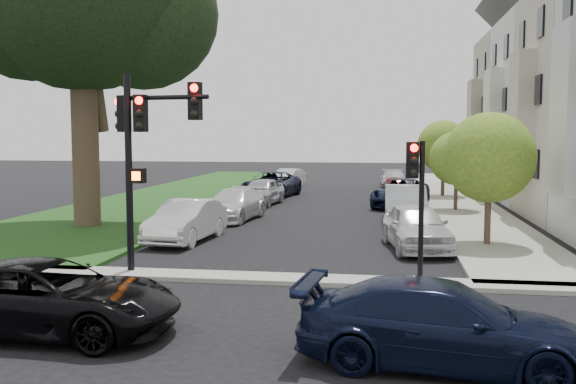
# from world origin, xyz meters

# --- Properties ---
(ground) EXTENTS (140.00, 140.00, 0.00)m
(ground) POSITION_xyz_m (0.00, 0.00, 0.00)
(ground) COLOR black
(ground) RESTS_ON ground
(grass_strip) EXTENTS (8.00, 44.00, 0.12)m
(grass_strip) POSITION_xyz_m (-9.00, 24.00, 0.06)
(grass_strip) COLOR #1C4013
(grass_strip) RESTS_ON ground
(sidewalk_right) EXTENTS (3.50, 44.00, 0.12)m
(sidewalk_right) POSITION_xyz_m (6.75, 24.00, 0.06)
(sidewalk_right) COLOR gray
(sidewalk_right) RESTS_ON ground
(sidewalk_cross) EXTENTS (60.00, 1.00, 0.12)m
(sidewalk_cross) POSITION_xyz_m (0.00, 2.00, 0.06)
(sidewalk_cross) COLOR gray
(sidewalk_cross) RESTS_ON ground
(house_c) EXTENTS (7.70, 7.55, 15.97)m
(house_c) POSITION_xyz_m (12.45, 23.00, 6.93)
(house_c) COLOR beige
(house_c) RESTS_ON ground
(house_d) EXTENTS (7.70, 7.55, 15.97)m
(house_d) POSITION_xyz_m (12.45, 30.50, 6.93)
(house_d) COLOR gray
(house_d) RESTS_ON ground
(small_tree_a) EXTENTS (2.96, 2.96, 4.44)m
(small_tree_a) POSITION_xyz_m (6.20, 7.85, 2.95)
(small_tree_a) COLOR #4A392A
(small_tree_a) RESTS_ON ground
(small_tree_b) EXTENTS (2.56, 2.56, 3.84)m
(small_tree_b) POSITION_xyz_m (6.20, 17.52, 2.56)
(small_tree_b) COLOR #4A392A
(small_tree_b) RESTS_ON ground
(small_tree_c) EXTENTS (3.02, 3.02, 4.53)m
(small_tree_c) POSITION_xyz_m (6.20, 24.58, 3.01)
(small_tree_c) COLOR #4A392A
(small_tree_c) RESTS_ON ground
(traffic_signal_main) EXTENTS (2.58, 0.68, 5.27)m
(traffic_signal_main) POSITION_xyz_m (-3.39, 2.23, 3.63)
(traffic_signal_main) COLOR black
(traffic_signal_main) RESTS_ON ground
(traffic_signal_secondary) EXTENTS (0.47, 0.38, 3.55)m
(traffic_signal_secondary) POSITION_xyz_m (3.62, 2.19, 2.48)
(traffic_signal_secondary) COLOR black
(traffic_signal_secondary) RESTS_ON ground
(car_cross_near) EXTENTS (4.96, 2.32, 1.37)m
(car_cross_near) POSITION_xyz_m (-3.34, -2.88, 0.69)
(car_cross_near) COLOR black
(car_cross_near) RESTS_ON ground
(car_cross_far) EXTENTS (4.89, 2.39, 1.37)m
(car_cross_far) POSITION_xyz_m (3.80, -3.49, 0.68)
(car_cross_far) COLOR black
(car_cross_far) RESTS_ON ground
(car_parked_0) EXTENTS (2.41, 4.60, 1.49)m
(car_parked_0) POSITION_xyz_m (3.87, 7.06, 0.75)
(car_parked_0) COLOR silver
(car_parked_0) RESTS_ON ground
(car_parked_1) EXTENTS (1.69, 4.81, 1.58)m
(car_parked_1) POSITION_xyz_m (3.71, 13.17, 0.79)
(car_parked_1) COLOR #999BA0
(car_parked_1) RESTS_ON ground
(car_parked_2) EXTENTS (3.34, 5.57, 1.45)m
(car_parked_2) POSITION_xyz_m (3.66, 19.30, 0.72)
(car_parked_2) COLOR black
(car_parked_2) RESTS_ON ground
(car_parked_3) EXTENTS (1.58, 3.78, 1.28)m
(car_parked_3) POSITION_xyz_m (3.43, 23.70, 0.64)
(car_parked_3) COLOR maroon
(car_parked_3) RESTS_ON ground
(car_parked_4) EXTENTS (1.91, 4.44, 1.27)m
(car_parked_4) POSITION_xyz_m (3.43, 30.20, 0.64)
(car_parked_4) COLOR #999BA0
(car_parked_4) RESTS_ON ground
(car_parked_5) EXTENTS (1.89, 4.47, 1.43)m
(car_parked_5) POSITION_xyz_m (-3.94, 7.44, 0.72)
(car_parked_5) COLOR silver
(car_parked_5) RESTS_ON ground
(car_parked_6) EXTENTS (2.45, 4.85, 1.35)m
(car_parked_6) POSITION_xyz_m (-3.61, 13.09, 0.68)
(car_parked_6) COLOR silver
(car_parked_6) RESTS_ON ground
(car_parked_7) EXTENTS (2.09, 4.30, 1.41)m
(car_parked_7) POSITION_xyz_m (-3.55, 19.22, 0.71)
(car_parked_7) COLOR #999BA0
(car_parked_7) RESTS_ON ground
(car_parked_8) EXTENTS (3.19, 5.67, 1.50)m
(car_parked_8) POSITION_xyz_m (-3.80, 23.42, 0.75)
(car_parked_8) COLOR black
(car_parked_8) RESTS_ON ground
(car_parked_9) EXTENTS (2.13, 4.11, 1.29)m
(car_parked_9) POSITION_xyz_m (-3.87, 30.30, 0.65)
(car_parked_9) COLOR silver
(car_parked_9) RESTS_ON ground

